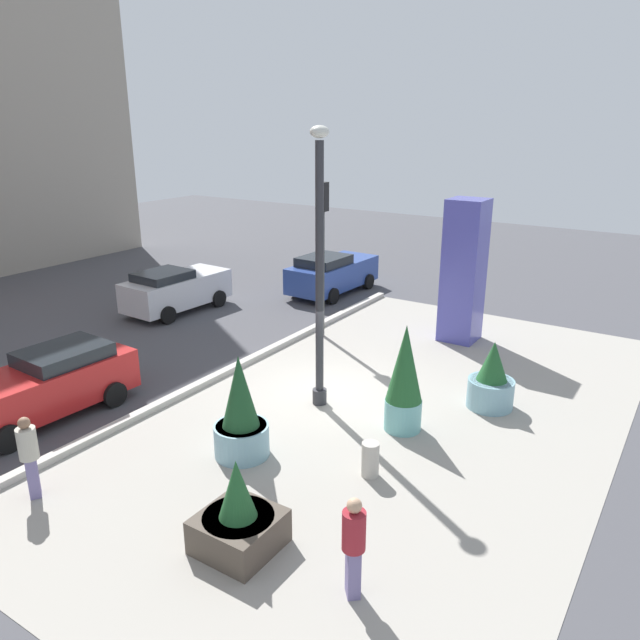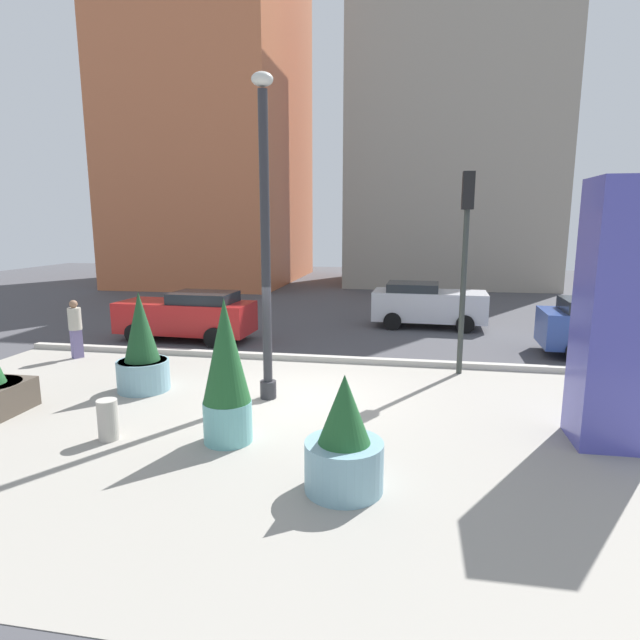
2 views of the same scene
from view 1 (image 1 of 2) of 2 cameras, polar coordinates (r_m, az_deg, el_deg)
ground_plane at (r=18.55m, az=-9.78°, el=-3.90°), size 60.00×60.00×0.00m
plaza_pavement at (r=15.42m, az=7.10°, el=-8.55°), size 18.00×10.00×0.02m
curb_strip at (r=17.97m, az=-7.71°, el=-4.27°), size 18.00×0.24×0.16m
lamp_post at (r=14.59m, az=-0.04°, el=3.95°), size 0.44×0.44×6.80m
art_pillar_blue at (r=20.01m, az=13.28°, el=4.43°), size 1.15×1.15×4.59m
potted_plant_curbside at (r=15.87m, az=15.72°, el=-5.55°), size 1.15×1.15×1.76m
potted_plant_near_left at (r=10.82m, az=-7.63°, el=-17.96°), size 1.28×1.28×1.68m
potted_plant_near_right at (r=14.12m, az=7.90°, el=-5.51°), size 0.86×0.86×2.59m
potted_plant_mid_plaza at (r=13.21m, az=-7.42°, el=-8.89°), size 1.19×1.19×2.31m
concrete_bollard at (r=12.70m, az=4.72°, el=-12.86°), size 0.36×0.36×0.75m
traffic_light_far_side at (r=19.58m, az=0.21°, el=7.86°), size 0.28×0.42×5.06m
car_curb_east at (r=23.47m, az=-13.33°, el=2.81°), size 4.18×2.10×1.64m
car_far_lane at (r=16.19m, az=-24.35°, el=-5.56°), size 4.50×2.07×1.61m
car_passing_lane at (r=25.26m, az=1.12°, el=4.41°), size 4.45×2.15×1.67m
pedestrian_on_sidewalk at (r=12.98m, az=-25.54°, el=-11.17°), size 0.50×0.50×1.69m
pedestrian_by_curb at (r=9.65m, az=3.16°, el=-20.06°), size 0.51×0.51×1.72m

